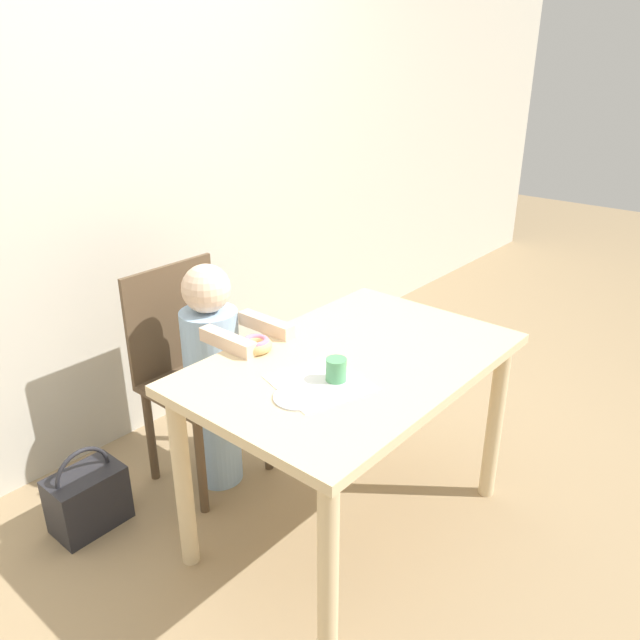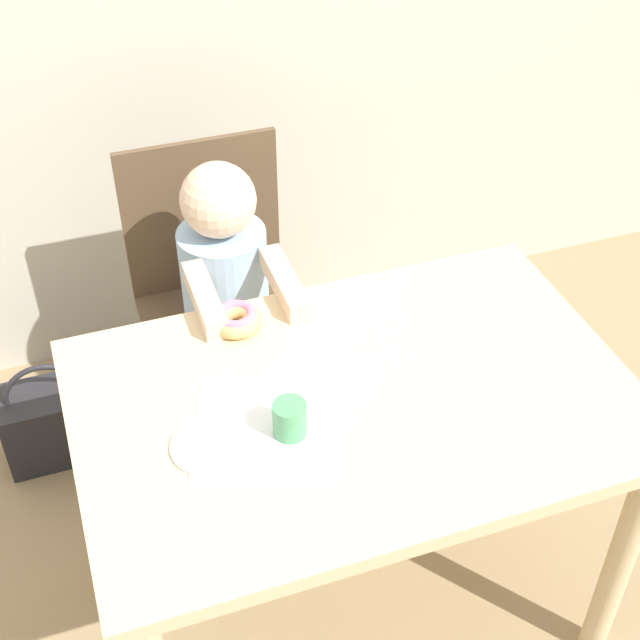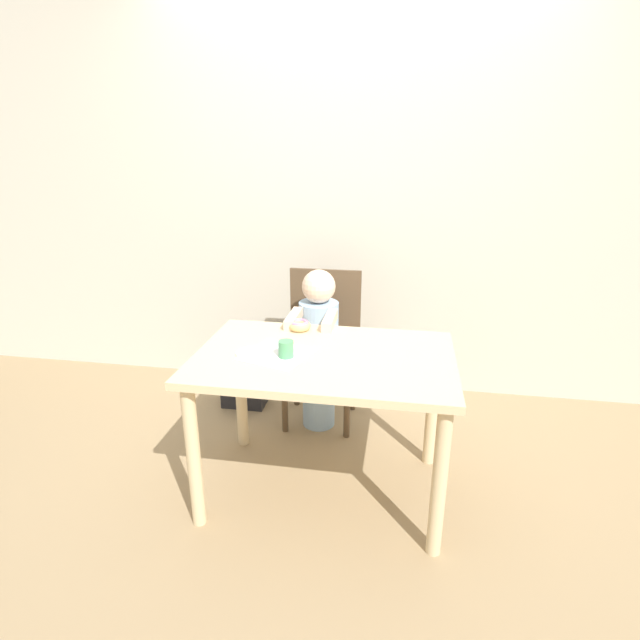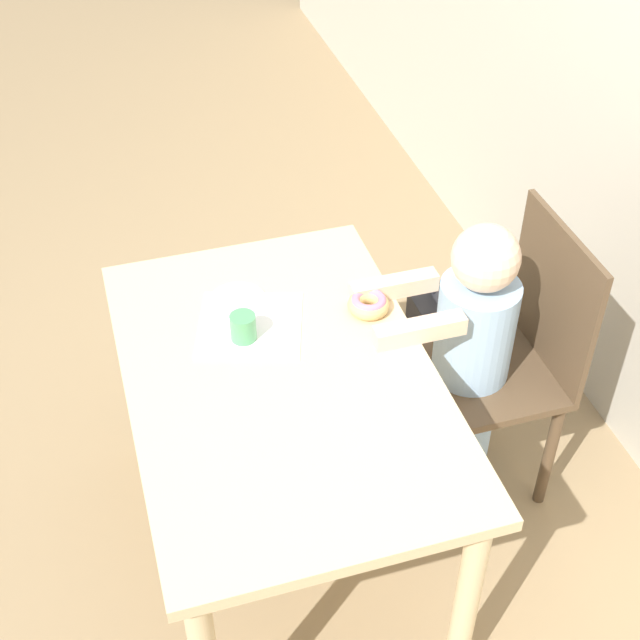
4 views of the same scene
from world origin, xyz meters
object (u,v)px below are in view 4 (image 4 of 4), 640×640
(chair, at_px, (505,358))
(child_figure, at_px, (468,360))
(handbag, at_px, (441,333))
(donut, at_px, (369,303))
(cup, at_px, (243,328))

(chair, height_order, child_figure, child_figure)
(chair, distance_m, handbag, 0.61)
(child_figure, height_order, donut, child_figure)
(handbag, xyz_separation_m, cup, (0.48, -0.80, 0.62))
(donut, relative_size, cup, 1.48)
(chair, xyz_separation_m, child_figure, (-0.00, -0.12, 0.03))
(child_figure, xyz_separation_m, donut, (-0.05, -0.29, 0.24))
(chair, relative_size, handbag, 2.63)
(chair, xyz_separation_m, donut, (-0.05, -0.41, 0.27))
(chair, bearing_deg, handbag, 175.04)
(cup, bearing_deg, chair, 87.65)
(donut, height_order, handbag, donut)
(chair, distance_m, child_figure, 0.12)
(chair, relative_size, donut, 7.93)
(chair, xyz_separation_m, cup, (-0.03, -0.76, 0.28))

